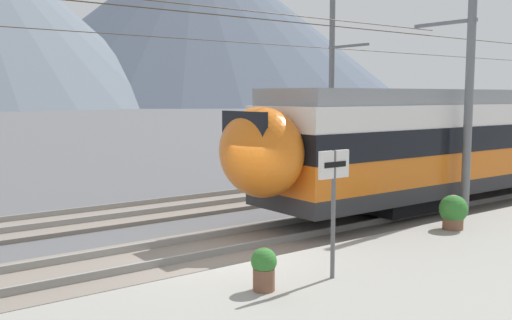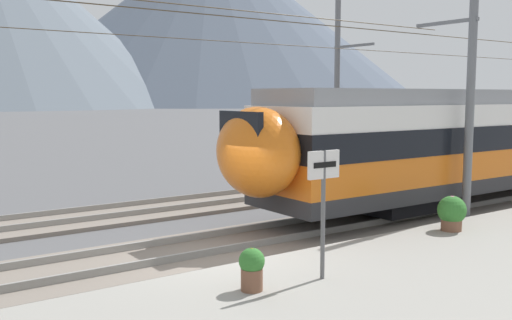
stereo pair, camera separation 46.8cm
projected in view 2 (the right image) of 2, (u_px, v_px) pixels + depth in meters
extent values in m
plane|color=#565659|center=(219.00, 267.00, 12.46)|extent=(400.00, 400.00, 0.00)
cube|color=slate|center=(192.00, 251.00, 13.45)|extent=(120.00, 3.00, 0.12)
cube|color=gray|center=(207.00, 252.00, 12.85)|extent=(120.00, 0.07, 0.16)
cube|color=gray|center=(177.00, 239.00, 14.02)|extent=(120.00, 0.07, 0.16)
cube|color=slate|center=(112.00, 215.00, 17.56)|extent=(120.00, 3.00, 0.12)
cube|color=gray|center=(121.00, 214.00, 16.96)|extent=(120.00, 0.07, 0.16)
cube|color=gray|center=(103.00, 207.00, 18.13)|extent=(120.00, 0.07, 0.16)
cube|color=black|center=(395.00, 202.00, 17.36)|extent=(2.80, 2.24, 0.42)
ellipsoid|color=orange|center=(257.00, 152.00, 14.27)|extent=(1.80, 2.58, 2.25)
cube|color=black|center=(241.00, 136.00, 13.94)|extent=(0.16, 1.68, 1.19)
ellipsoid|color=#1E429E|center=(463.00, 125.00, 27.16)|extent=(1.80, 2.76, 2.25)
cube|color=black|center=(457.00, 116.00, 26.82)|extent=(0.16, 1.80, 1.19)
cylinder|color=slate|center=(471.00, 92.00, 16.08)|extent=(0.24, 0.24, 7.56)
cube|color=slate|center=(446.00, 23.00, 16.58)|extent=(0.10, 2.08, 0.10)
cylinder|color=#473823|center=(421.00, 34.00, 17.34)|extent=(38.65, 0.02, 0.02)
cylinder|color=slate|center=(337.00, 84.00, 24.95)|extent=(0.24, 0.24, 8.33)
cube|color=slate|center=(354.00, 46.00, 23.98)|extent=(0.10, 2.24, 0.10)
cylinder|color=#473823|center=(371.00, 50.00, 23.22)|extent=(38.65, 0.02, 0.02)
cylinder|color=#59595B|center=(323.00, 215.00, 10.38)|extent=(0.08, 0.08, 2.34)
cube|color=silver|center=(324.00, 165.00, 10.28)|extent=(0.70, 0.06, 0.50)
cube|color=black|center=(325.00, 165.00, 10.25)|extent=(0.52, 0.01, 0.10)
cylinder|color=brown|center=(252.00, 279.00, 9.84)|extent=(0.38, 0.38, 0.38)
sphere|color=#33752D|center=(252.00, 261.00, 9.81)|extent=(0.45, 0.45, 0.45)
sphere|color=gold|center=(252.00, 255.00, 9.80)|extent=(0.25, 0.25, 0.25)
cylinder|color=brown|center=(451.00, 224.00, 14.22)|extent=(0.50, 0.50, 0.30)
sphere|color=#33752D|center=(452.00, 210.00, 14.18)|extent=(0.70, 0.70, 0.70)
sphere|color=#DB5193|center=(452.00, 204.00, 14.16)|extent=(0.38, 0.38, 0.38)
cone|color=#515B6B|center=(212.00, 20.00, 241.94)|extent=(175.46, 175.46, 69.73)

